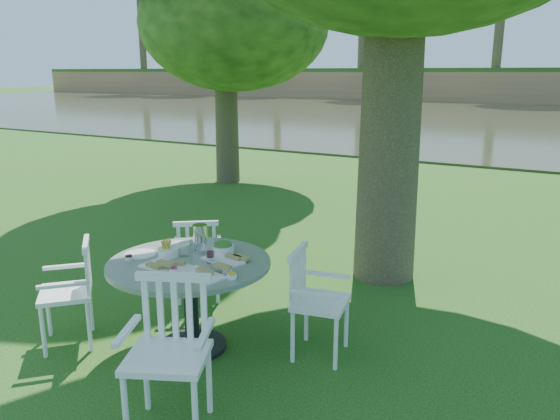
% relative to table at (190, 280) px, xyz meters
% --- Properties ---
extents(ground, '(140.00, 140.00, 0.00)m').
position_rel_table_xyz_m(ground, '(-0.03, 1.32, -0.61)').
color(ground, '#143D0C').
rests_on(ground, ground).
extents(table, '(1.31, 1.31, 0.77)m').
position_rel_table_xyz_m(table, '(0.00, 0.00, 0.00)').
color(table, black).
rests_on(table, ground).
extents(chair_ne, '(0.49, 0.51, 0.88)m').
position_rel_table_xyz_m(chair_ne, '(0.88, 0.42, -0.09)').
color(chair_ne, white).
rests_on(chair_ne, ground).
extents(chair_nw, '(0.59, 0.58, 0.85)m').
position_rel_table_xyz_m(chair_nw, '(-0.56, 0.80, -0.11)').
color(chair_nw, white).
rests_on(chair_nw, ground).
extents(chair_sw, '(0.61, 0.61, 0.88)m').
position_rel_table_xyz_m(chair_sw, '(-0.90, -0.39, -0.09)').
color(chair_sw, white).
rests_on(chair_sw, ground).
extents(chair_se, '(0.64, 0.63, 0.98)m').
position_rel_table_xyz_m(chair_se, '(0.50, -0.82, -0.03)').
color(chair_se, white).
rests_on(chair_se, ground).
extents(tableware, '(1.13, 0.76, 0.24)m').
position_rel_table_xyz_m(tableware, '(-0.02, 0.08, 0.21)').
color(tableware, white).
rests_on(tableware, table).
extents(river, '(100.00, 28.00, 0.12)m').
position_rel_table_xyz_m(river, '(-0.03, 24.32, -0.61)').
color(river, '#2E311D').
rests_on(river, ground).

